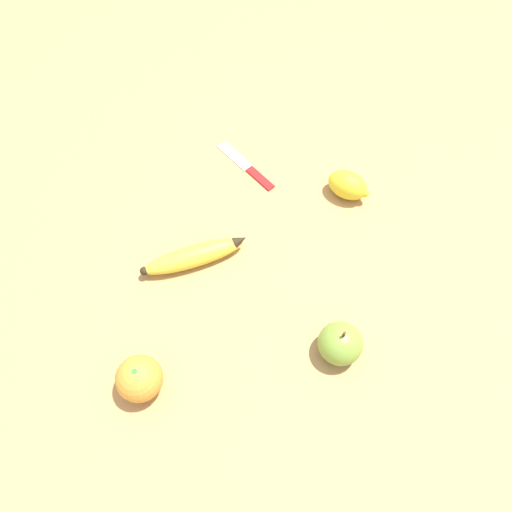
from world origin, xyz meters
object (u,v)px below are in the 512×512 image
banana (195,256)px  paring_knife (248,167)px  orange (139,379)px  lemon (348,185)px  apple (340,343)px

banana → paring_knife: banana is taller
orange → lemon: 0.51m
orange → paring_knife: size_ratio=0.50×
apple → paring_knife: apple is taller
apple → orange: bearing=-62.1°
banana → paring_knife: (-0.23, 0.02, -0.02)m
apple → lemon: bearing=-170.1°
lemon → paring_knife: (-0.00, -0.20, -0.02)m
orange → apple: 0.31m
lemon → paring_knife: lemon is taller
apple → paring_knife: (-0.32, -0.25, -0.03)m
apple → lemon: (-0.31, -0.05, -0.01)m
banana → lemon: bearing=8.7°
paring_knife → banana: bearing=-154.3°
banana → lemon: 0.32m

